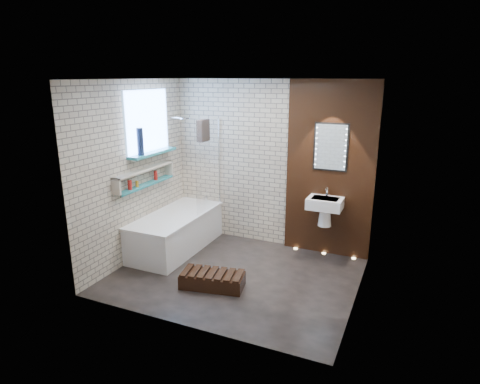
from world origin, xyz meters
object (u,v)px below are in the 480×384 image
at_px(bath_screen, 208,166).
at_px(walnut_step, 212,280).
at_px(washbasin, 325,207).
at_px(bathtub, 176,231).
at_px(led_mirror, 331,147).

height_order(bath_screen, walnut_step, bath_screen).
height_order(washbasin, walnut_step, washbasin).
xyz_separation_m(bathtub, bath_screen, (0.35, 0.44, 0.99)).
bearing_deg(led_mirror, bath_screen, -169.34).
bearing_deg(bathtub, bath_screen, 51.10).
xyz_separation_m(led_mirror, walnut_step, (-1.09, -1.65, -1.56)).
height_order(bathtub, led_mirror, led_mirror).
bearing_deg(bathtub, washbasin, 16.01).
distance_m(bathtub, bath_screen, 1.14).
xyz_separation_m(washbasin, walnut_step, (-1.09, -1.49, -0.70)).
bearing_deg(washbasin, bathtub, -163.99).
relative_size(bathtub, bath_screen, 1.24).
bearing_deg(bath_screen, led_mirror, 10.66).
relative_size(washbasin, led_mirror, 0.83).
bearing_deg(bath_screen, walnut_step, -60.78).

